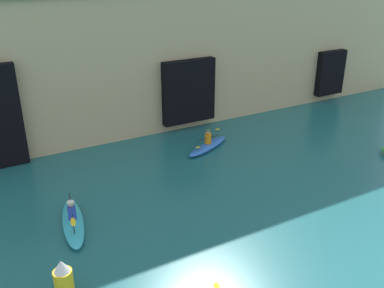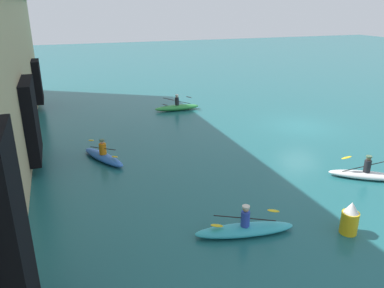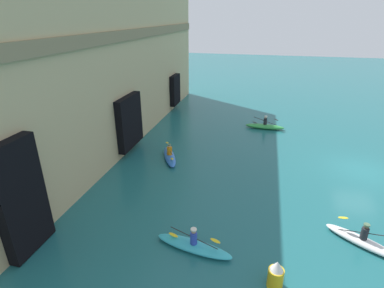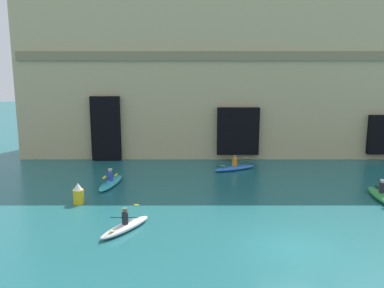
{
  "view_description": "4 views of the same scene",
  "coord_description": "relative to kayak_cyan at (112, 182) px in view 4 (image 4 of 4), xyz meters",
  "views": [
    {
      "loc": [
        -12.06,
        -5.16,
        9.33
      ],
      "look_at": [
        -3.04,
        11.07,
        1.24
      ],
      "focal_mm": 40.0,
      "sensor_mm": 36.0,
      "label": 1
    },
    {
      "loc": [
        -18.95,
        14.3,
        7.33
      ],
      "look_at": [
        -3.02,
        8.52,
        0.98
      ],
      "focal_mm": 35.0,
      "sensor_mm": 36.0,
      "label": 2
    },
    {
      "loc": [
        -19.1,
        6.63,
        9.27
      ],
      "look_at": [
        -2.79,
        10.59,
        1.98
      ],
      "focal_mm": 28.0,
      "sensor_mm": 36.0,
      "label": 3
    },
    {
      "loc": [
        -4.26,
        -16.88,
        7.95
      ],
      "look_at": [
        -4.36,
        10.21,
        2.4
      ],
      "focal_mm": 40.0,
      "sensor_mm": 36.0,
      "label": 4
    }
  ],
  "objects": [
    {
      "name": "ground_plane",
      "position": [
        9.38,
        -8.93,
        -0.2
      ],
      "size": [
        120.0,
        120.0,
        0.0
      ],
      "primitive_type": "plane",
      "color": "#1E6066"
    },
    {
      "name": "cliff_bluff",
      "position": [
        9.1,
        9.95,
        6.95
      ],
      "size": [
        35.15,
        6.5,
        14.37
      ],
      "color": "tan",
      "rests_on": "ground"
    },
    {
      "name": "kayak_cyan",
      "position": [
        0.0,
        0.0,
        0.0
      ],
      "size": [
        1.37,
        3.53,
        1.08
      ],
      "rotation": [
        0.0,
        0.0,
        4.53
      ],
      "color": "#33B2C6",
      "rests_on": "ground"
    },
    {
      "name": "kayak_green",
      "position": [
        15.84,
        -2.68,
        0.04
      ],
      "size": [
        0.86,
        3.35,
        1.17
      ],
      "rotation": [
        0.0,
        0.0,
        4.68
      ],
      "color": "green",
      "rests_on": "ground"
    },
    {
      "name": "kayak_white",
      "position": [
        2.01,
        -7.09,
        0.01
      ],
      "size": [
        2.3,
        3.03,
        1.1
      ],
      "rotation": [
        0.0,
        0.0,
        0.99
      ],
      "color": "white",
      "rests_on": "ground"
    },
    {
      "name": "kayak_blue",
      "position": [
        8.14,
        3.65,
        0.02
      ],
      "size": [
        3.22,
        2.0,
        1.09
      ],
      "rotation": [
        0.0,
        0.0,
        3.58
      ],
      "color": "blue",
      "rests_on": "ground"
    },
    {
      "name": "marker_buoy",
      "position": [
        -1.14,
        -3.35,
        0.35
      ],
      "size": [
        0.58,
        0.58,
        1.17
      ],
      "color": "yellow",
      "rests_on": "ground"
    }
  ]
}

